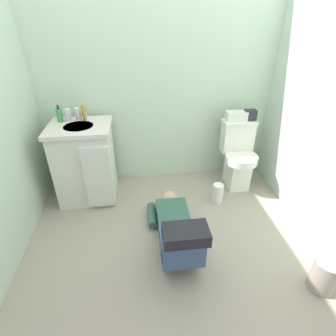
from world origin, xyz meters
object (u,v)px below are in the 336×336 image
object	(u,v)px
bottle_clear	(68,115)
paper_towel_roll	(218,193)
vanity_cabinet	(86,162)
bottle_white	(78,114)
soap_dispenser	(59,115)
tissue_box	(236,116)
bottle_amber	(84,112)
toilet	(238,156)
toiletry_bag	(250,115)
person_plumber	(176,229)
faucet	(80,115)
trash_can	(325,275)

from	to	relation	value
bottle_clear	paper_towel_roll	world-z (taller)	bottle_clear
vanity_cabinet	bottle_white	distance (m)	0.49
vanity_cabinet	soap_dispenser	bearing A→B (deg)	146.90
tissue_box	bottle_amber	distance (m)	1.57
toilet	toiletry_bag	bearing A→B (deg)	40.77
vanity_cabinet	person_plumber	world-z (taller)	vanity_cabinet
toilet	vanity_cabinet	distance (m)	1.66
bottle_clear	bottle_amber	size ratio (longest dim) A/B	0.79
bottle_clear	vanity_cabinet	bearing A→B (deg)	-48.41
person_plumber	paper_towel_roll	bearing A→B (deg)	46.31
toiletry_bag	soap_dispenser	size ratio (longest dim) A/B	0.75
bottle_clear	soap_dispenser	bearing A→B (deg)	179.74
person_plumber	toiletry_bag	size ratio (longest dim) A/B	8.59
bottle_white	tissue_box	bearing A→B (deg)	-0.80
toilet	bottle_amber	distance (m)	1.70
faucet	bottle_clear	distance (m)	0.11
soap_dispenser	faucet	bearing A→B (deg)	6.01
bottle_white	trash_can	world-z (taller)	bottle_white
toiletry_bag	paper_towel_roll	xyz separation A→B (m)	(-0.40, -0.41, -0.70)
vanity_cabinet	toiletry_bag	xyz separation A→B (m)	(1.76, 0.13, 0.39)
faucet	trash_can	size ratio (longest dim) A/B	0.37
person_plumber	bottle_clear	bearing A→B (deg)	134.37
toiletry_bag	bottle_amber	world-z (taller)	bottle_amber
faucet	tissue_box	world-z (taller)	faucet
toilet	bottle_amber	bearing A→B (deg)	176.42
tissue_box	paper_towel_roll	bearing A→B (deg)	-121.88
faucet	toiletry_bag	world-z (taller)	faucet
vanity_cabinet	person_plumber	bearing A→B (deg)	-45.23
bottle_clear	bottle_amber	distance (m)	0.15
toilet	person_plumber	world-z (taller)	toilet
tissue_box	bottle_white	distance (m)	1.64
paper_towel_roll	soap_dispenser	bearing A→B (deg)	165.24
person_plumber	bottle_clear	size ratio (longest dim) A/B	8.42
vanity_cabinet	bottle_amber	world-z (taller)	bottle_amber
trash_can	bottle_white	bearing A→B (deg)	140.40
faucet	paper_towel_roll	world-z (taller)	faucet
vanity_cabinet	toiletry_bag	bearing A→B (deg)	4.17
soap_dispenser	bottle_amber	world-z (taller)	soap_dispenser
toiletry_bag	vanity_cabinet	bearing A→B (deg)	-175.83
tissue_box	bottle_clear	xyz separation A→B (m)	(-1.72, -0.00, 0.08)
person_plumber	bottle_amber	xyz separation A→B (m)	(-0.79, 0.97, 0.72)
tissue_box	person_plumber	bearing A→B (deg)	-129.12
person_plumber	soap_dispenser	xyz separation A→B (m)	(-1.02, 0.96, 0.71)
bottle_white	faucet	bearing A→B (deg)	-13.27
faucet	soap_dispenser	size ratio (longest dim) A/B	0.60
soap_dispenser	bottle_white	bearing A→B (deg)	8.44
toiletry_bag	trash_can	xyz separation A→B (m)	(0.06, -1.50, -0.67)
toiletry_bag	soap_dispenser	distance (m)	1.95
vanity_cabinet	faucet	world-z (taller)	faucet
trash_can	paper_towel_roll	distance (m)	1.19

